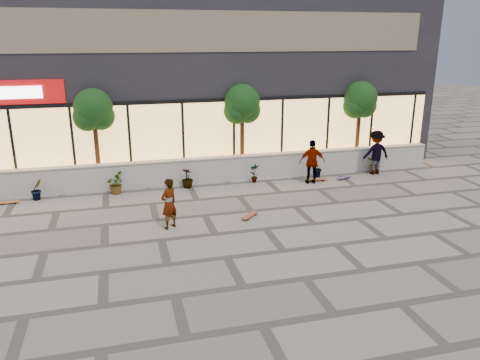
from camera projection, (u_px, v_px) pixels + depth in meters
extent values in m
plane|color=gray|center=(227.00, 258.00, 12.81)|extent=(80.00, 80.00, 0.00)
cube|color=beige|center=(188.00, 172.00, 19.13)|extent=(22.00, 0.35, 1.00)
cube|color=#B2AFA8|center=(187.00, 159.00, 18.98)|extent=(22.00, 0.42, 0.04)
cube|color=#232227|center=(168.00, 69.00, 23.11)|extent=(24.00, 9.00, 8.50)
cube|color=#F8BA63|center=(183.00, 138.00, 19.69)|extent=(23.04, 0.05, 3.00)
cube|color=black|center=(182.00, 101.00, 19.20)|extent=(23.04, 0.08, 0.15)
cube|color=brown|center=(179.00, 31.00, 18.42)|extent=(21.60, 0.05, 1.60)
imported|color=#123A14|center=(37.00, 189.00, 17.26)|extent=(0.57, 0.57, 0.81)
imported|color=#123A14|center=(115.00, 183.00, 17.94)|extent=(0.68, 0.77, 0.81)
imported|color=#123A14|center=(187.00, 178.00, 18.63)|extent=(0.64, 0.64, 0.81)
imported|color=#123A14|center=(255.00, 173.00, 19.32)|extent=(0.46, 0.35, 0.81)
imported|color=#123A14|center=(317.00, 168.00, 20.00)|extent=(0.55, 0.57, 0.81)
imported|color=#123A14|center=(376.00, 164.00, 20.69)|extent=(0.77, 0.84, 0.81)
cylinder|color=#442618|center=(97.00, 146.00, 18.59)|extent=(0.18, 0.18, 3.24)
sphere|color=#123A14|center=(93.00, 107.00, 18.14)|extent=(1.50, 1.50, 1.50)
sphere|color=#123A14|center=(87.00, 117.00, 18.14)|extent=(1.10, 1.10, 1.10)
sphere|color=#123A14|center=(101.00, 116.00, 18.35)|extent=(1.10, 1.10, 1.10)
cylinder|color=#442618|center=(242.00, 138.00, 20.06)|extent=(0.18, 0.18, 3.24)
sphere|color=#123A14|center=(242.00, 102.00, 19.61)|extent=(1.50, 1.50, 1.50)
sphere|color=#123A14|center=(237.00, 111.00, 19.61)|extent=(1.10, 1.10, 1.10)
sphere|color=#123A14|center=(248.00, 110.00, 19.82)|extent=(1.10, 1.10, 1.10)
cylinder|color=#442618|center=(358.00, 132.00, 21.41)|extent=(0.18, 0.18, 3.24)
sphere|color=#123A14|center=(360.00, 98.00, 20.96)|extent=(1.50, 1.50, 1.50)
sphere|color=#123A14|center=(355.00, 106.00, 20.96)|extent=(1.10, 1.10, 1.10)
sphere|color=#123A14|center=(364.00, 106.00, 21.17)|extent=(1.10, 1.10, 1.10)
imported|color=white|center=(169.00, 204.00, 14.57)|extent=(0.71, 0.66, 1.63)
imported|color=silver|center=(312.00, 162.00, 19.05)|extent=(1.13, 0.63, 1.82)
imported|color=maroon|center=(376.00, 153.00, 20.35)|extent=(1.25, 0.72, 1.93)
cube|color=brown|center=(250.00, 215.00, 15.63)|extent=(0.76, 0.75, 0.02)
cylinder|color=black|center=(252.00, 214.00, 15.90)|extent=(0.07, 0.07, 0.06)
cylinder|color=black|center=(256.00, 215.00, 15.83)|extent=(0.07, 0.07, 0.06)
cylinder|color=black|center=(244.00, 219.00, 15.47)|extent=(0.07, 0.07, 0.06)
cylinder|color=black|center=(248.00, 219.00, 15.40)|extent=(0.07, 0.07, 0.06)
cube|color=orange|center=(9.00, 202.00, 16.89)|extent=(0.72, 0.19, 0.02)
cylinder|color=black|center=(16.00, 202.00, 17.02)|extent=(0.05, 0.03, 0.05)
cylinder|color=black|center=(15.00, 203.00, 16.90)|extent=(0.05, 0.03, 0.05)
cylinder|color=black|center=(2.00, 203.00, 16.91)|extent=(0.05, 0.03, 0.05)
cylinder|color=black|center=(2.00, 204.00, 16.79)|extent=(0.05, 0.03, 0.05)
cube|color=#945430|center=(317.00, 179.00, 19.55)|extent=(0.87, 0.25, 0.02)
cylinder|color=black|center=(322.00, 180.00, 19.69)|extent=(0.06, 0.04, 0.06)
cylinder|color=black|center=(323.00, 181.00, 19.55)|extent=(0.06, 0.04, 0.06)
cylinder|color=black|center=(310.00, 180.00, 19.58)|extent=(0.06, 0.04, 0.06)
cylinder|color=black|center=(312.00, 181.00, 19.44)|extent=(0.06, 0.04, 0.06)
cube|color=#50457F|center=(344.00, 177.00, 19.83)|extent=(0.77, 0.46, 0.02)
cylinder|color=black|center=(346.00, 177.00, 20.03)|extent=(0.06, 0.05, 0.05)
cylinder|color=black|center=(349.00, 178.00, 19.93)|extent=(0.06, 0.05, 0.05)
cylinder|color=black|center=(339.00, 179.00, 19.77)|extent=(0.06, 0.05, 0.05)
cylinder|color=black|center=(341.00, 180.00, 19.66)|extent=(0.06, 0.05, 0.05)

